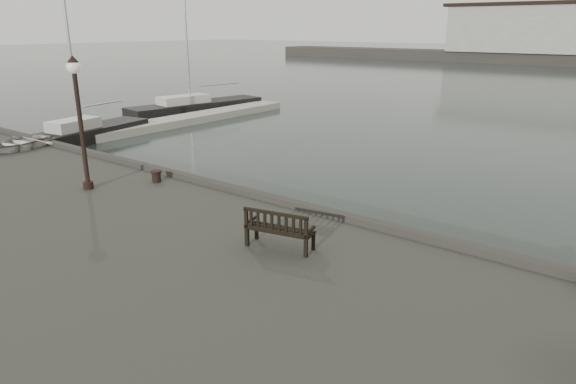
{
  "coord_description": "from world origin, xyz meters",
  "views": [
    {
      "loc": [
        7.33,
        -11.0,
        6.37
      ],
      "look_at": [
        -0.79,
        -0.5,
        2.1
      ],
      "focal_mm": 32.0,
      "sensor_mm": 36.0,
      "label": 1
    }
  ],
  "objects_px": {
    "lamp_post": "(78,106)",
    "dinghy": "(19,143)",
    "yacht_a": "(87,137)",
    "bench": "(280,236)",
    "bollard_left": "(156,176)",
    "yacht_b": "(197,109)"
  },
  "relations": [
    {
      "from": "dinghy",
      "to": "yacht_a",
      "type": "height_order",
      "value": "yacht_a"
    },
    {
      "from": "lamp_post",
      "to": "yacht_a",
      "type": "distance_m",
      "value": 15.84
    },
    {
      "from": "bollard_left",
      "to": "yacht_b",
      "type": "xyz_separation_m",
      "value": [
        -17.09,
        17.41,
        -1.5
      ]
    },
    {
      "from": "bollard_left",
      "to": "dinghy",
      "type": "bearing_deg",
      "value": -176.99
    },
    {
      "from": "bench",
      "to": "lamp_post",
      "type": "bearing_deg",
      "value": 168.27
    },
    {
      "from": "lamp_post",
      "to": "yacht_a",
      "type": "bearing_deg",
      "value": 148.98
    },
    {
      "from": "lamp_post",
      "to": "yacht_b",
      "type": "distance_m",
      "value": 25.28
    },
    {
      "from": "bench",
      "to": "bollard_left",
      "type": "height_order",
      "value": "bench"
    },
    {
      "from": "lamp_post",
      "to": "yacht_a",
      "type": "xyz_separation_m",
      "value": [
        -13.16,
        7.91,
        -3.91
      ]
    },
    {
      "from": "bench",
      "to": "bollard_left",
      "type": "bearing_deg",
      "value": 152.98
    },
    {
      "from": "bench",
      "to": "dinghy",
      "type": "relative_size",
      "value": 0.61
    },
    {
      "from": "yacht_b",
      "to": "yacht_a",
      "type": "bearing_deg",
      "value": -66.69
    },
    {
      "from": "lamp_post",
      "to": "yacht_a",
      "type": "height_order",
      "value": "yacht_a"
    },
    {
      "from": "bench",
      "to": "bollard_left",
      "type": "relative_size",
      "value": 4.42
    },
    {
      "from": "yacht_b",
      "to": "bench",
      "type": "bearing_deg",
      "value": -29.81
    },
    {
      "from": "yacht_a",
      "to": "yacht_b",
      "type": "distance_m",
      "value": 11.62
    },
    {
      "from": "lamp_post",
      "to": "dinghy",
      "type": "relative_size",
      "value": 1.5
    },
    {
      "from": "lamp_post",
      "to": "yacht_a",
      "type": "relative_size",
      "value": 0.36
    },
    {
      "from": "yacht_b",
      "to": "bollard_left",
      "type": "bearing_deg",
      "value": -36.34
    },
    {
      "from": "bollard_left",
      "to": "yacht_b",
      "type": "bearing_deg",
      "value": 134.46
    },
    {
      "from": "bench",
      "to": "yacht_a",
      "type": "bearing_deg",
      "value": 146.74
    },
    {
      "from": "yacht_a",
      "to": "lamp_post",
      "type": "bearing_deg",
      "value": -40.68
    }
  ]
}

